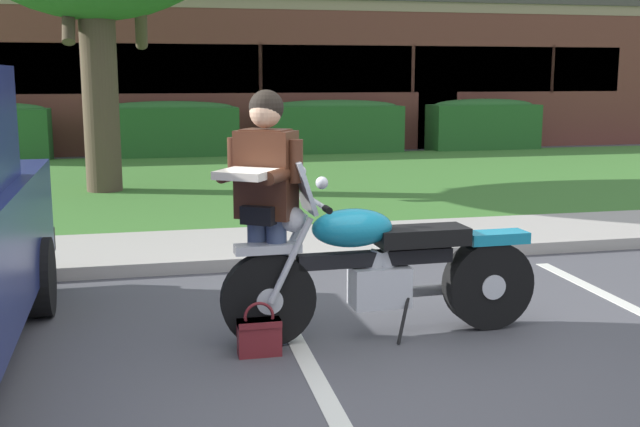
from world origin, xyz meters
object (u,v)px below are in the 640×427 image
object	(u,v)px
hedge_center_left	(168,128)
brick_building	(235,73)
motorcycle	(393,267)
rider_person	(265,196)
handbag	(259,334)
hedge_center_right	(333,126)
hedge_right	(483,124)

from	to	relation	value
hedge_center_left	brick_building	size ratio (longest dim) A/B	0.14
motorcycle	rider_person	xyz separation A→B (m)	(-0.88, 0.04, 0.52)
motorcycle	brick_building	distance (m)	18.14
motorcycle	handbag	xyz separation A→B (m)	(-0.97, -0.20, -0.34)
hedge_center_right	motorcycle	bearing A→B (deg)	-102.02
hedge_center_left	hedge_center_right	distance (m)	3.69
rider_person	hedge_right	bearing A→B (deg)	59.50
rider_person	handbag	xyz separation A→B (m)	(-0.09, -0.24, -0.86)
hedge_center_left	brick_building	world-z (taller)	brick_building
hedge_center_left	motorcycle	bearing A→B (deg)	-84.93
motorcycle	hedge_right	world-z (taller)	motorcycle
motorcycle	rider_person	distance (m)	1.03
motorcycle	hedge_center_left	size ratio (longest dim) A/B	0.75
motorcycle	handbag	world-z (taller)	motorcycle
hedge_center_left	hedge_right	distance (m)	7.37
rider_person	handbag	size ratio (longest dim) A/B	4.74
hedge_center_left	brick_building	distance (m)	6.35
hedge_center_left	hedge_center_right	size ratio (longest dim) A/B	0.96
hedge_center_right	hedge_right	bearing A→B (deg)	-0.00
rider_person	hedge_center_left	distance (m)	12.18
hedge_right	hedge_center_left	bearing A→B (deg)	180.00
motorcycle	handbag	bearing A→B (deg)	-168.55
hedge_right	rider_person	bearing A→B (deg)	-120.50
hedge_center_left	hedge_center_right	xyz separation A→B (m)	(3.69, -0.00, 0.00)
handbag	motorcycle	bearing A→B (deg)	11.45
hedge_center_left	brick_building	bearing A→B (deg)	69.62
motorcycle	hedge_center_right	size ratio (longest dim) A/B	0.71
motorcycle	hedge_right	size ratio (longest dim) A/B	0.86
hedge_right	brick_building	xyz separation A→B (m)	(-5.20, 5.84, 1.21)
motorcycle	rider_person	bearing A→B (deg)	177.27
motorcycle	hedge_center_left	bearing A→B (deg)	95.07
motorcycle	brick_building	xyz separation A→B (m)	(1.09, 18.06, 1.37)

